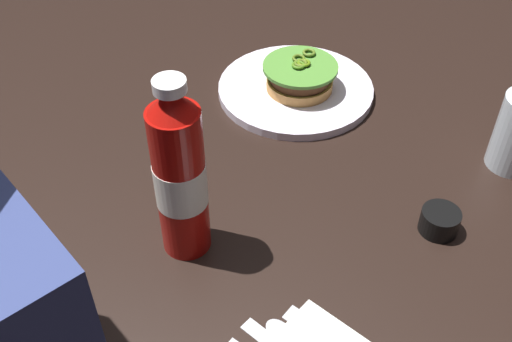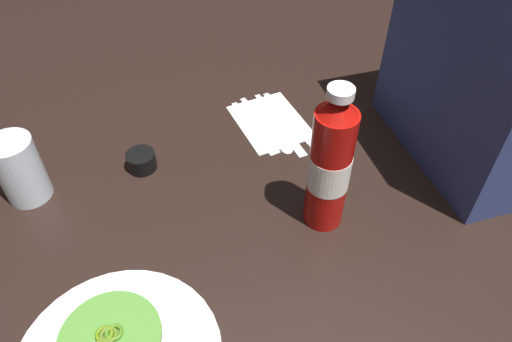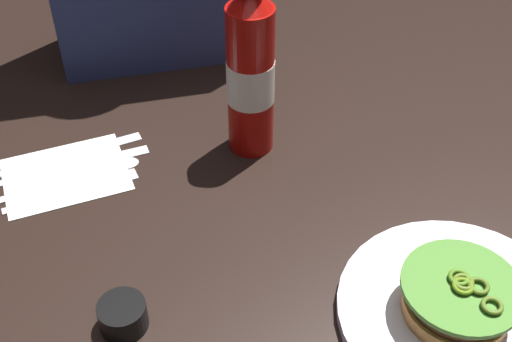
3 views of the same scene
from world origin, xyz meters
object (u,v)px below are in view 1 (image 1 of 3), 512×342
at_px(dinner_plate, 296,89).
at_px(condiment_cup, 440,221).
at_px(ketchup_bottle, 180,177).
at_px(burger_sandwich, 300,76).

bearing_deg(dinner_plate, condiment_cup, 168.01).
relative_size(dinner_plate, ketchup_bottle, 1.04).
height_order(dinner_plate, condiment_cup, condiment_cup).
height_order(burger_sandwich, ketchup_bottle, ketchup_bottle).
bearing_deg(burger_sandwich, dinner_plate, 1.69).
bearing_deg(dinner_plate, ketchup_bottle, 114.00).
bearing_deg(ketchup_bottle, dinner_plate, -66.00).
distance_m(dinner_plate, burger_sandwich, 0.03).
height_order(ketchup_bottle, condiment_cup, ketchup_bottle).
bearing_deg(condiment_cup, ketchup_bottle, 52.90).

